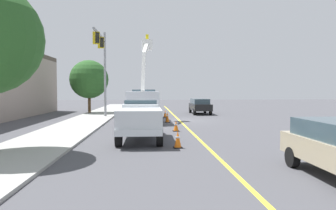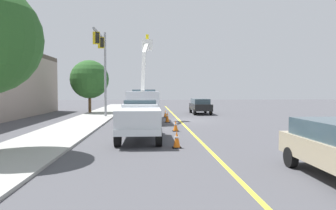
% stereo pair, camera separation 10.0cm
% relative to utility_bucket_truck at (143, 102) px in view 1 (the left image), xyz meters
% --- Properties ---
extents(ground, '(120.00, 120.00, 0.00)m').
position_rel_utility_bucket_truck_xyz_m(ground, '(-0.13, -3.10, -1.62)').
color(ground, '#47474C').
extents(sidewalk_far_side, '(60.10, 6.25, 0.12)m').
position_rel_utility_bucket_truck_xyz_m(sidewalk_far_side, '(0.22, 4.74, -1.56)').
color(sidewalk_far_side, '#9E9E99').
rests_on(sidewalk_far_side, ground).
extents(lane_centre_stripe, '(49.96, 2.37, 0.01)m').
position_rel_utility_bucket_truck_xyz_m(lane_centre_stripe, '(-0.13, -3.10, -1.62)').
color(lane_centre_stripe, yellow).
rests_on(lane_centre_stripe, ground).
extents(utility_bucket_truck, '(8.30, 2.88, 7.47)m').
position_rel_utility_bucket_truck_xyz_m(utility_bucket_truck, '(0.00, 0.00, 0.00)').
color(utility_bucket_truck, white).
rests_on(utility_bucket_truck, ground).
extents(service_pickup_truck, '(5.69, 2.39, 2.06)m').
position_rel_utility_bucket_truck_xyz_m(service_pickup_truck, '(-10.50, 0.47, -0.50)').
color(service_pickup_truck, silver).
rests_on(service_pickup_truck, ground).
extents(passing_minivan, '(4.88, 2.12, 1.69)m').
position_rel_utility_bucket_truck_xyz_m(passing_minivan, '(7.15, -6.45, -0.65)').
color(passing_minivan, black).
rests_on(passing_minivan, ground).
extents(traffic_cone_leading, '(0.40, 0.40, 0.80)m').
position_rel_utility_bucket_truck_xyz_m(traffic_cone_leading, '(-12.85, -1.18, -1.23)').
color(traffic_cone_leading, black).
rests_on(traffic_cone_leading, ground).
extents(traffic_cone_mid_front, '(0.40, 0.40, 0.70)m').
position_rel_utility_bucket_truck_xyz_m(traffic_cone_mid_front, '(-7.14, -1.86, -1.28)').
color(traffic_cone_mid_front, black).
rests_on(traffic_cone_mid_front, ground).
extents(traffic_cone_mid_rear, '(0.40, 0.40, 0.88)m').
position_rel_utility_bucket_truck_xyz_m(traffic_cone_mid_rear, '(-1.57, -1.89, -1.19)').
color(traffic_cone_mid_rear, black).
rests_on(traffic_cone_mid_rear, ground).
extents(traffic_cone_trailing, '(0.40, 0.40, 0.72)m').
position_rel_utility_bucket_truck_xyz_m(traffic_cone_trailing, '(3.22, -2.19, -1.27)').
color(traffic_cone_trailing, black).
rests_on(traffic_cone_trailing, ground).
extents(traffic_signal_mast, '(6.19, 0.67, 8.17)m').
position_rel_utility_bucket_truck_xyz_m(traffic_signal_mast, '(2.14, 3.65, 3.95)').
color(traffic_signal_mast, gray).
rests_on(traffic_signal_mast, ground).
extents(street_tree_right, '(4.29, 4.29, 6.00)m').
position_rel_utility_bucket_truck_xyz_m(street_tree_right, '(8.89, 5.81, 2.23)').
color(street_tree_right, brown).
rests_on(street_tree_right, ground).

